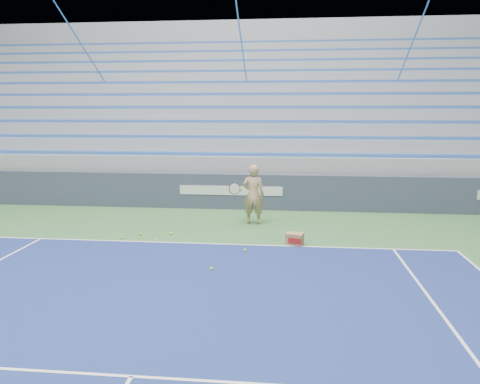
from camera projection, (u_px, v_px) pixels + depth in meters
name	position (u px, v px, depth m)	size (l,w,h in m)	color
sponsor_barrier	(231.00, 191.00, 14.61)	(30.00, 0.32, 1.10)	#373F54
bleachers	(248.00, 127.00, 19.90)	(31.00, 9.15, 7.30)	#999DA1
tennis_player	(253.00, 194.00, 12.61)	(0.91, 0.82, 1.61)	tan
ball_box	(295.00, 239.00, 10.69)	(0.44, 0.38, 0.28)	#977349
tennis_ball_0	(245.00, 250.00, 10.22)	(0.07, 0.07, 0.07)	#BAE32E
tennis_ball_1	(155.00, 240.00, 10.99)	(0.07, 0.07, 0.07)	#BAE32E
tennis_ball_2	(141.00, 234.00, 11.53)	(0.07, 0.07, 0.07)	#BAE32E
tennis_ball_3	(122.00, 238.00, 11.23)	(0.07, 0.07, 0.07)	#BAE32E
tennis_ball_4	(211.00, 269.00, 9.02)	(0.07, 0.07, 0.07)	#BAE32E
tennis_ball_5	(171.00, 234.00, 11.59)	(0.07, 0.07, 0.07)	#BAE32E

